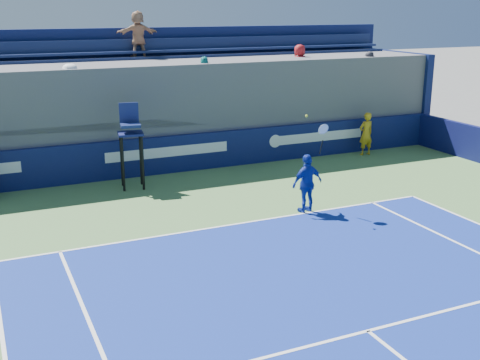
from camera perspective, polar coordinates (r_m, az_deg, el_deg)
name	(u,v)px	position (r m, az deg, el deg)	size (l,w,h in m)	color
ball_person	(366,134)	(21.86, 11.86, 4.31)	(0.56, 0.37, 1.53)	gold
back_hoarding	(167,155)	(19.21, -6.89, 2.38)	(20.40, 0.21, 1.20)	#0C1446
umpire_chair	(131,137)	(17.59, -10.33, 4.06)	(0.80, 0.80, 2.48)	black
tennis_player	(307,183)	(15.46, 6.40, -0.30)	(0.97, 0.48, 2.57)	#122A99
stadium_seating	(148,106)	(20.89, -8.73, 6.91)	(21.00, 4.05, 4.99)	#505055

